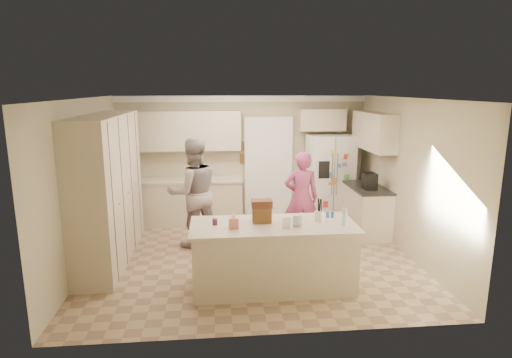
{
  "coord_description": "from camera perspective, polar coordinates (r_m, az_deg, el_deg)",
  "views": [
    {
      "loc": [
        -0.58,
        -6.66,
        2.77
      ],
      "look_at": [
        0.1,
        0.35,
        1.25
      ],
      "focal_mm": 30.0,
      "sensor_mm": 36.0,
      "label": 1
    }
  ],
  "objects": [
    {
      "name": "tissue_box",
      "position": [
        5.74,
        -3.0,
        -5.84
      ],
      "size": [
        0.13,
        0.13,
        0.14
      ],
      "primitive_type": "cube",
      "color": "#EC7C74",
      "rests_on": "island_top"
    },
    {
      "name": "pantry_bank",
      "position": [
        7.25,
        -19.13,
        -1.21
      ],
      "size": [
        0.6,
        2.6,
        2.35
      ],
      "primitive_type": "cube",
      "color": "beige",
      "rests_on": "floor"
    },
    {
      "name": "teen_boy",
      "position": [
        7.54,
        -8.34,
        -1.81
      ],
      "size": [
        1.11,
        0.98,
        1.93
      ],
      "primitive_type": "imported",
      "rotation": [
        0.0,
        0.0,
        3.45
      ],
      "color": "#9B9593",
      "rests_on": "floor"
    },
    {
      "name": "fridge_seam",
      "position": [
        8.75,
        10.37,
        -0.35
      ],
      "size": [
        0.02,
        0.02,
        1.78
      ],
      "primitive_type": "cube",
      "color": "gray",
      "rests_on": "refrigerator"
    },
    {
      "name": "right_countertop",
      "position": [
        8.39,
        14.62,
        -1.1
      ],
      "size": [
        0.63,
        1.24,
        0.04
      ],
      "primitive_type": "cube",
      "color": "#2D2B28",
      "rests_on": "right_base_cab"
    },
    {
      "name": "over_fridge_cab",
      "position": [
        9.08,
        8.77,
        7.81
      ],
      "size": [
        0.95,
        0.35,
        0.45
      ],
      "primitive_type": "cube",
      "color": "beige",
      "rests_on": "wall_back"
    },
    {
      "name": "back_countertop",
      "position": [
        8.87,
        -9.1,
        -0.15
      ],
      "size": [
        2.24,
        0.63,
        0.04
      ],
      "primitive_type": "cube",
      "color": "beige",
      "rests_on": "back_base_cab"
    },
    {
      "name": "wall_back",
      "position": [
        9.11,
        -1.81,
        2.89
      ],
      "size": [
        5.2,
        0.02,
        2.6
      ],
      "primitive_type": "cube",
      "color": "#B8AD8B",
      "rests_on": "ground"
    },
    {
      "name": "shaker_salt",
      "position": [
        6.26,
        9.54,
        -4.71
      ],
      "size": [
        0.05,
        0.05,
        0.09
      ],
      "primitive_type": "cylinder",
      "color": "#375EA5",
      "rests_on": "island_top"
    },
    {
      "name": "back_upper_cab",
      "position": [
        8.84,
        -9.26,
        6.38
      ],
      "size": [
        2.2,
        0.35,
        0.8
      ],
      "primitive_type": "cube",
      "color": "beige",
      "rests_on": "wall_back"
    },
    {
      "name": "back_base_cab",
      "position": [
        8.98,
        -9.0,
        -3.0
      ],
      "size": [
        2.2,
        0.6,
        0.88
      ],
      "primitive_type": "cube",
      "color": "beige",
      "rests_on": "floor"
    },
    {
      "name": "dollhouse_roof",
      "position": [
        5.91,
        0.78,
        -3.29
      ],
      "size": [
        0.28,
        0.2,
        0.1
      ],
      "primitive_type": "cube",
      "color": "#592D1E",
      "rests_on": "dollhouse_body"
    },
    {
      "name": "wall_left",
      "position": [
        7.11,
        -21.99,
        -0.64
      ],
      "size": [
        0.02,
        4.6,
        2.6
      ],
      "primitive_type": "cube",
      "color": "#B8AD8B",
      "rests_on": "ground"
    },
    {
      "name": "jam_jar",
      "position": [
        5.89,
        -5.5,
        -5.67
      ],
      "size": [
        0.07,
        0.07,
        0.09
      ],
      "primitive_type": "cylinder",
      "color": "#59263F",
      "rests_on": "island_top"
    },
    {
      "name": "floor",
      "position": [
        7.24,
        -0.53,
        -10.41
      ],
      "size": [
        5.2,
        4.6,
        0.02
      ],
      "primitive_type": "cube",
      "color": "tan",
      "rests_on": "ground"
    },
    {
      "name": "wall_front",
      "position": [
        4.63,
        1.95,
        -6.36
      ],
      "size": [
        5.2,
        0.02,
        2.6
      ],
      "primitive_type": "cube",
      "color": "#B8AD8B",
      "rests_on": "ground"
    },
    {
      "name": "shaker_pepper",
      "position": [
        6.28,
        10.16,
        -4.68
      ],
      "size": [
        0.05,
        0.05,
        0.09
      ],
      "primitive_type": "cylinder",
      "color": "#375EA5",
      "rests_on": "island_top"
    },
    {
      "name": "dollhouse_body",
      "position": [
        5.95,
        0.77,
        -4.77
      ],
      "size": [
        0.26,
        0.18,
        0.22
      ],
      "primitive_type": "cube",
      "color": "brown",
      "rests_on": "island_top"
    },
    {
      "name": "fridge_magnets",
      "position": [
        8.75,
        10.39,
        -0.37
      ],
      "size": [
        0.76,
        0.02,
        1.44
      ],
      "primitive_type": null,
      "color": "tan",
      "rests_on": "refrigerator"
    },
    {
      "name": "wall_frame_lower",
      "position": [
        9.07,
        -1.67,
        2.72
      ],
      "size": [
        0.15,
        0.02,
        0.2
      ],
      "primitive_type": "cube",
      "color": "brown",
      "rests_on": "wall_back"
    },
    {
      "name": "island_top",
      "position": [
        5.91,
        2.33,
        -6.26
      ],
      "size": [
        2.28,
        0.96,
        0.05
      ],
      "primitive_type": "cube",
      "color": "beige",
      "rests_on": "island_base"
    },
    {
      "name": "ceiling",
      "position": [
        6.68,
        -0.58,
        10.81
      ],
      "size": [
        5.2,
        4.6,
        0.02
      ],
      "primitive_type": "cube",
      "color": "white",
      "rests_on": "wall_back"
    },
    {
      "name": "wall_right",
      "position": [
        7.53,
        19.66,
        0.2
      ],
      "size": [
        0.02,
        4.6,
        2.6
      ],
      "primitive_type": "cube",
      "color": "#B8AD8B",
      "rests_on": "ground"
    },
    {
      "name": "tissue_plume",
      "position": [
        5.71,
        -3.01,
        -4.79
      ],
      "size": [
        0.08,
        0.08,
        0.08
      ],
      "primitive_type": "cone",
      "color": "white",
      "rests_on": "tissue_box"
    },
    {
      "name": "teen_girl",
      "position": [
        7.66,
        6.06,
        -2.51
      ],
      "size": [
        0.63,
        0.44,
        1.67
      ],
      "primitive_type": "imported",
      "rotation": [
        0.0,
        0.0,
        3.08
      ],
      "color": "#A44583",
      "rests_on": "floor"
    },
    {
      "name": "greeting_card_b",
      "position": [
        5.79,
        5.5,
        -5.63
      ],
      "size": [
        0.12,
        0.05,
        0.16
      ],
      "primitive_type": "cube",
      "rotation": [
        0.15,
        0.0,
        -0.1
      ],
      "color": "silver",
      "rests_on": "island_top"
    },
    {
      "name": "coffee_maker",
      "position": [
        8.15,
        14.9,
        -0.27
      ],
      "size": [
        0.22,
        0.28,
        0.3
      ],
      "primitive_type": "cube",
      "color": "black",
      "rests_on": "right_countertop"
    },
    {
      "name": "doorway_opening",
      "position": [
        9.17,
        1.64,
        1.37
      ],
      "size": [
        0.9,
        0.06,
        2.1
      ],
      "primitive_type": "cube",
      "color": "black",
      "rests_on": "floor"
    },
    {
      "name": "doorway_casing",
      "position": [
        9.14,
        1.67,
        1.33
      ],
      "size": [
        1.02,
        0.03,
        2.22
      ],
      "primitive_type": "cube",
      "color": "white",
      "rests_on": "floor"
    },
    {
      "name": "fridge_handle_r",
      "position": [
        8.72,
        10.75,
        0.59
      ],
      "size": [
        0.02,
        0.02,
        0.85
      ],
      "primitive_type": "cylinder",
      "color": "silver",
      "rests_on": "refrigerator"
    },
    {
      "name": "greeting_card_a",
      "position": [
        5.72,
        4.11,
        -5.83
      ],
      "size": [
        0.12,
        0.06,
        0.16
      ],
      "primitive_type": "cube",
      "rotation": [
        0.15,
        0.0,
        0.2
      ],
      "color": "white",
      "rests_on": "island_top"
    },
    {
      "name": "island_base",
      "position": [
        6.08,
        2.29,
        -10.38
      ],
      "size": [
        2.2,
        0.9,
        0.88
      ],
      "primitive_type": "cube",
      "color": "beige",
      "rests_on": "floor"
    },
    {
      "name": "fridge_dispenser",
      "position": [
        8.64,
        9.05,
        1.22
      ],
      "size": [
        0.22,
        0.03,
        0.35
      ],
      "primitive_type": "cube",
      "color": "black",
      "rests_on": "refrigerator"
    },
    {
      "name": "right_base_cab",
      "position": [
        8.51,
        14.52,
        -4.12
      ],
      "size": [
        0.6,
        1.2,
        0.88
      ],
      "primitive_type": "cube",
      "color": "beige",
      "rests_on": "floor"
    },
    {
      "name": "refrigerator",
      "position": [
        9.09,
        9.77,
        0.13
      ],
      "size": [
        0.93,
        0.74,
        1.8
      ],
      "primitive_type": "cube",
      "rotation": [
        0.0,
        0.0,
        0.04
      ],
      "color": "white",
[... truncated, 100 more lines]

